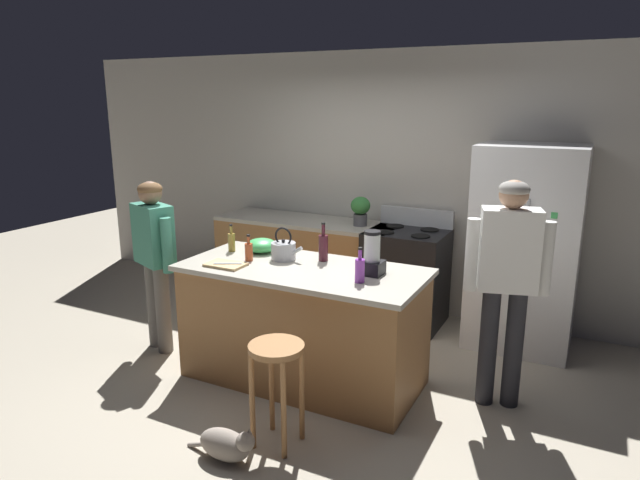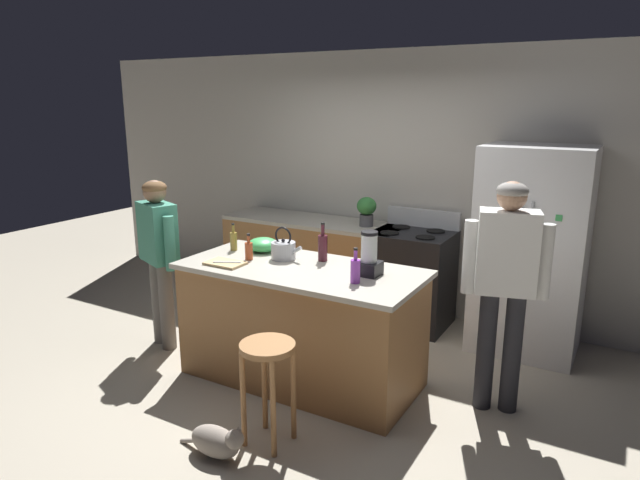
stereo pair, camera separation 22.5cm
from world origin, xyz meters
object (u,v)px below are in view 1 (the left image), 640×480
at_px(person_by_sink_right, 507,273).
at_px(bottle_vinegar, 232,241).
at_px(person_by_island_left, 154,250).
at_px(cutting_board, 226,265).
at_px(tea_kettle, 284,250).
at_px(potted_plant, 360,209).
at_px(refrigerator, 525,248).
at_px(kitchen_island, 303,324).
at_px(cat, 227,444).
at_px(blender_appliance, 372,256).
at_px(bottle_wine, 323,247).
at_px(bar_stool, 277,368).
at_px(bottle_soda, 360,270).
at_px(stove_range, 406,276).
at_px(mixing_bowl, 261,245).
at_px(chef_knife, 228,263).
at_px(bottle_cooking_sauce, 249,251).

xyz_separation_m(person_by_sink_right, bottle_vinegar, (-2.23, -0.19, 0.01)).
xyz_separation_m(person_by_island_left, cutting_board, (0.88, -0.16, 0.03)).
bearing_deg(tea_kettle, potted_plant, 87.42).
distance_m(refrigerator, tea_kettle, 2.18).
distance_m(potted_plant, tea_kettle, 1.43).
height_order(kitchen_island, person_by_sink_right, person_by_sink_right).
relative_size(cat, cutting_board, 1.73).
distance_m(person_by_island_left, blender_appliance, 1.99).
distance_m(bottle_vinegar, tea_kettle, 0.52).
bearing_deg(bottle_wine, bar_stool, -78.95).
bearing_deg(cat, bottle_soda, 65.64).
bearing_deg(person_by_island_left, cat, -35.00).
xyz_separation_m(cat, bottle_wine, (-0.02, 1.38, 0.96)).
bearing_deg(bottle_vinegar, kitchen_island, -10.21).
bearing_deg(blender_appliance, cat, -110.61).
bearing_deg(stove_range, refrigerator, -1.28).
relative_size(potted_plant, mixing_bowl, 1.15).
relative_size(person_by_island_left, tea_kettle, 5.57).
bearing_deg(tea_kettle, bottle_soda, -18.13).
relative_size(bar_stool, bottle_vinegar, 2.98).
bearing_deg(cutting_board, cat, -55.11).
bearing_deg(bottle_vinegar, chef_knife, -58.27).
xyz_separation_m(blender_appliance, bottle_cooking_sauce, (-1.01, -0.12, -0.06)).
bearing_deg(potted_plant, cutting_board, -101.81).
height_order(person_by_sink_right, mixing_bowl, person_by_sink_right).
distance_m(tea_kettle, chef_knife, 0.47).
height_order(kitchen_island, bottle_wine, bottle_wine).
height_order(refrigerator, bottle_wine, refrigerator).
relative_size(stove_range, person_by_island_left, 0.74).
xyz_separation_m(kitchen_island, cutting_board, (-0.55, -0.24, 0.48)).
bearing_deg(tea_kettle, person_by_island_left, -170.22).
bearing_deg(bar_stool, tea_kettle, 117.97).
height_order(kitchen_island, cutting_board, cutting_board).
relative_size(bottle_soda, bottle_wine, 0.81).
height_order(stove_range, bottle_soda, bottle_soda).
distance_m(kitchen_island, chef_knife, 0.76).
xyz_separation_m(stove_range, chef_knife, (-0.87, -1.76, 0.49)).
bearing_deg(potted_plant, kitchen_island, -83.54).
bearing_deg(bottle_vinegar, bottle_cooking_sauce, -30.33).
distance_m(bar_stool, cutting_board, 1.10).
distance_m(bar_stool, bottle_wine, 1.22).
bearing_deg(tea_kettle, person_by_sink_right, 6.94).
xyz_separation_m(bar_stool, chef_knife, (-0.80, 0.60, 0.43)).
bearing_deg(person_by_island_left, person_by_sink_right, 8.11).
height_order(kitchen_island, bottle_vinegar, bottle_vinegar).
bearing_deg(bar_stool, kitchen_island, 107.95).
height_order(kitchen_island, bar_stool, kitchen_island).
bearing_deg(kitchen_island, person_by_sink_right, 12.70).
bearing_deg(person_by_sink_right, potted_plant, 143.44).
distance_m(kitchen_island, stove_range, 1.56).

